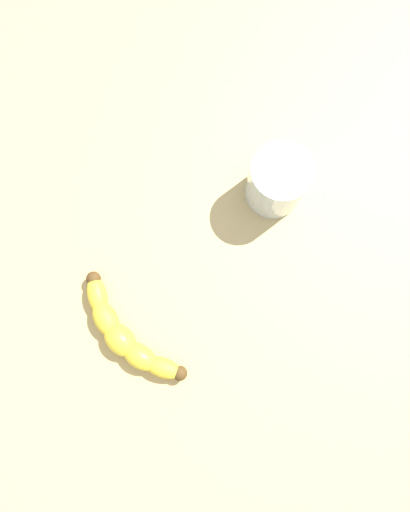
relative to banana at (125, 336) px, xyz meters
The scene contains 3 objects.
wooden_tabletop 15.49cm from the banana, 97.23° to the right, with size 120.00×120.00×3.00cm, color tan.
banana is the anchor object (origin of this frame).
smoothie_glass 29.95cm from the banana, 64.00° to the right, with size 8.28×8.28×9.98cm.
Camera 1 is at (-2.04, 4.66, 76.72)cm, focal length 36.14 mm.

